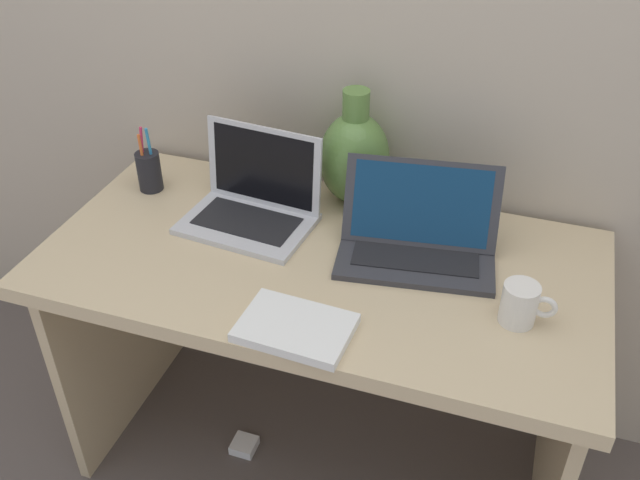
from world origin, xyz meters
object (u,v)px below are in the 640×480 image
green_vase (354,156)px  power_brick (244,445)px  laptop_left (255,197)px  coffee_mug (521,304)px  pen_cup (149,170)px  notebook_stack (295,328)px  laptop_right (418,233)px

green_vase → power_brick: size_ratio=4.36×
green_vase → power_brick: 0.93m
laptop_left → green_vase: 0.27m
laptop_left → coffee_mug: bearing=-15.6°
green_vase → coffee_mug: green_vase is taller
green_vase → laptop_left: bearing=-142.2°
green_vase → pen_cup: bearing=-166.8°
laptop_left → pen_cup: size_ratio=1.81×
notebook_stack → pen_cup: size_ratio=1.24×
coffee_mug → pen_cup: (-0.99, 0.22, 0.01)m
notebook_stack → laptop_left: bearing=123.5°
laptop_right → green_vase: size_ratio=1.27×
pen_cup → laptop_left: bearing=-6.8°
coffee_mug → power_brick: (-0.68, 0.03, -0.76)m
laptop_left → green_vase: (0.21, 0.16, 0.07)m
green_vase → pen_cup: size_ratio=1.67×
laptop_right → green_vase: green_vase is taller
notebook_stack → coffee_mug: (0.43, 0.18, 0.04)m
green_vase → notebook_stack: (0.03, -0.53, -0.12)m
notebook_stack → power_brick: notebook_stack is taller
laptop_left → coffee_mug: laptop_left is taller
power_brick → coffee_mug: bearing=-2.7°
coffee_mug → pen_cup: 1.01m
laptop_right → notebook_stack: laptop_right is taller
power_brick → pen_cup: bearing=147.8°
laptop_right → pen_cup: size_ratio=2.12×
laptop_right → green_vase: 0.28m
laptop_left → power_brick: size_ratio=4.73×
coffee_mug → power_brick: coffee_mug is taller
laptop_left → power_brick: 0.79m
laptop_left → laptop_right: laptop_left is taller
laptop_left → notebook_stack: laptop_left is taller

